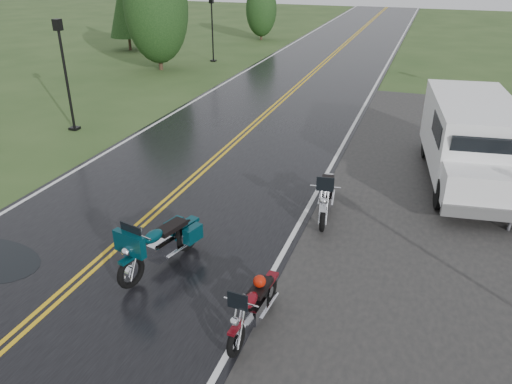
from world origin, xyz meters
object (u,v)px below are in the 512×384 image
lamp_post_near_left (66,76)px  lamp_post_far_left (212,30)px  motorcycle_teal (129,260)px  motorcycle_silver (323,208)px  motorcycle_red (236,329)px  van_white (446,167)px

lamp_post_near_left → lamp_post_far_left: 14.24m
motorcycle_teal → lamp_post_far_left: (-8.02, 22.44, 1.24)m
motorcycle_teal → lamp_post_far_left: bearing=123.8°
motorcycle_silver → lamp_post_far_left: (-11.22, 18.88, 1.26)m
lamp_post_near_left → lamp_post_far_left: (-0.30, 14.24, -0.15)m
motorcycle_silver → lamp_post_near_left: (-10.92, 4.64, 1.41)m
lamp_post_near_left → motorcycle_red: bearing=-41.6°
motorcycle_teal → motorcycle_silver: motorcycle_teal is taller
motorcycle_red → lamp_post_far_left: size_ratio=0.52×
motorcycle_teal → van_white: 8.34m
motorcycle_red → lamp_post_far_left: (-10.74, 23.51, 1.35)m
motorcycle_teal → van_white: van_white is taller
motorcycle_red → lamp_post_far_left: 25.88m
motorcycle_silver → lamp_post_near_left: lamp_post_near_left is taller
motorcycle_teal → lamp_post_near_left: 11.35m
motorcycle_silver → lamp_post_far_left: lamp_post_far_left is taller
motorcycle_red → lamp_post_far_left: bearing=118.8°
van_white → lamp_post_near_left: lamp_post_near_left is taller
motorcycle_teal → lamp_post_far_left: lamp_post_far_left is taller
motorcycle_teal → motorcycle_silver: 4.78m
motorcycle_teal → van_white: bearing=58.7°
motorcycle_teal → lamp_post_near_left: (-7.72, 8.20, 1.39)m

